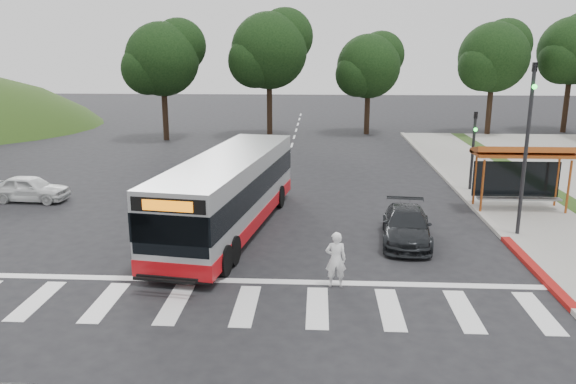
{
  "coord_description": "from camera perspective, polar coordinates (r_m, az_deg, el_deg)",
  "views": [
    {
      "loc": [
        1.96,
        -19.3,
        6.95
      ],
      "look_at": [
        0.82,
        1.62,
        1.6
      ],
      "focal_mm": 35.0,
      "sensor_mm": 36.0,
      "label": 1
    }
  ],
  "objects": [
    {
      "name": "tree_ne_a",
      "position": [
        49.42,
        20.24,
        12.82
      ],
      "size": [
        6.16,
        5.74,
        9.3
      ],
      "color": "black",
      "rests_on": "parking_lot"
    },
    {
      "name": "tree_ne_b",
      "position": [
        53.69,
        27.0,
        12.79
      ],
      "size": [
        6.16,
        5.74,
        10.02
      ],
      "color": "black",
      "rests_on": "ground"
    },
    {
      "name": "curb_east_red",
      "position": [
        19.9,
        23.8,
        -7.17
      ],
      "size": [
        0.32,
        6.0,
        0.15
      ],
      "primitive_type": "cube",
      "color": "maroon",
      "rests_on": "ground"
    },
    {
      "name": "sidewalk_east",
      "position": [
        29.57,
        20.82,
        -0.1
      ],
      "size": [
        4.0,
        40.0,
        0.12
      ],
      "primitive_type": "cube",
      "color": "gray",
      "rests_on": "ground"
    },
    {
      "name": "traffic_signal_ne_tall",
      "position": [
        22.36,
        23.16,
        5.28
      ],
      "size": [
        0.18,
        0.37,
        6.5
      ],
      "color": "black",
      "rests_on": "ground"
    },
    {
      "name": "tree_north_a",
      "position": [
        45.53,
        -1.82,
        14.28
      ],
      "size": [
        6.6,
        6.15,
        10.17
      ],
      "color": "black",
      "rests_on": "ground"
    },
    {
      "name": "traffic_signal_ne_short",
      "position": [
        29.16,
        18.33,
        4.78
      ],
      "size": [
        0.18,
        0.37,
        4.0
      ],
      "color": "black",
      "rests_on": "ground"
    },
    {
      "name": "dark_sedan",
      "position": [
        21.21,
        11.94,
        -3.37
      ],
      "size": [
        2.18,
        4.41,
        1.23
      ],
      "primitive_type": "imported",
      "rotation": [
        0.0,
        0.0,
        -0.11
      ],
      "color": "black",
      "rests_on": "ground"
    },
    {
      "name": "west_car_white",
      "position": [
        28.93,
        -24.76,
        0.34
      ],
      "size": [
        3.69,
        1.66,
        1.23
      ],
      "primitive_type": "imported",
      "rotation": [
        0.0,
        0.0,
        1.51
      ],
      "color": "silver",
      "rests_on": "ground"
    },
    {
      "name": "transit_bus",
      "position": [
        21.89,
        -5.98,
        -0.21
      ],
      "size": [
        4.17,
        11.75,
        2.97
      ],
      "primitive_type": null,
      "rotation": [
        0.0,
        0.0,
        -0.15
      ],
      "color": "#AFB2B4",
      "rests_on": "ground"
    },
    {
      "name": "curb_east",
      "position": [
        29.02,
        17.06,
        -0.02
      ],
      "size": [
        0.3,
        40.0,
        0.15
      ],
      "primitive_type": "cube",
      "color": "#9E9991",
      "rests_on": "ground"
    },
    {
      "name": "bus_shelter",
      "position": [
        26.36,
        22.69,
        3.16
      ],
      "size": [
        4.2,
        1.6,
        2.86
      ],
      "color": "#9E481A",
      "rests_on": "sidewalk_east"
    },
    {
      "name": "pedestrian",
      "position": [
        16.91,
        4.88,
        -6.84
      ],
      "size": [
        0.64,
        0.43,
        1.72
      ],
      "primitive_type": "imported",
      "rotation": [
        0.0,
        0.0,
        3.17
      ],
      "color": "white",
      "rests_on": "ground"
    },
    {
      "name": "tree_north_b",
      "position": [
        47.55,
        8.28,
        12.63
      ],
      "size": [
        5.72,
        5.33,
        8.43
      ],
      "color": "black",
      "rests_on": "ground"
    },
    {
      "name": "ground",
      "position": [
        20.61,
        -2.54,
        -5.4
      ],
      "size": [
        140.0,
        140.0,
        0.0
      ],
      "primitive_type": "plane",
      "color": "black",
      "rests_on": "ground"
    },
    {
      "name": "crosswalk_ladder",
      "position": [
        16.02,
        -4.32,
        -11.42
      ],
      "size": [
        18.0,
        2.6,
        0.01
      ],
      "primitive_type": "cube",
      "color": "silver",
      "rests_on": "ground"
    },
    {
      "name": "tree_north_c",
      "position": [
        44.97,
        -12.54,
        13.16
      ],
      "size": [
        6.16,
        5.74,
        9.3
      ],
      "color": "black",
      "rests_on": "ground"
    }
  ]
}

